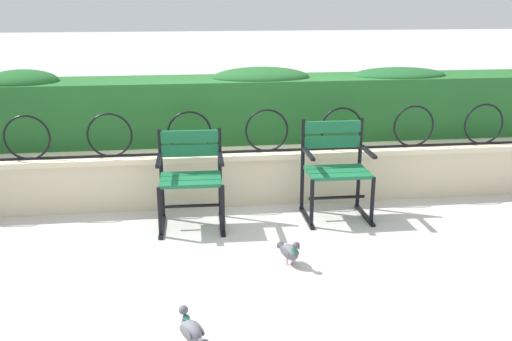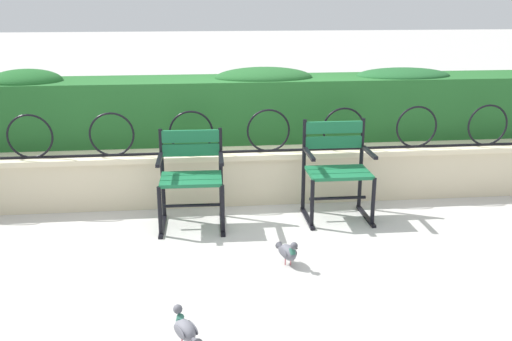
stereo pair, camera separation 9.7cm
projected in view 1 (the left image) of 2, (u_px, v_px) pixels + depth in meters
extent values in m
plane|color=#B7B5AF|center=(258.00, 237.00, 4.86)|extent=(60.00, 60.00, 0.00)
cube|color=beige|center=(245.00, 178.00, 5.68)|extent=(6.93, 0.35, 0.46)
cube|color=beige|center=(245.00, 153.00, 5.61)|extent=(6.93, 0.41, 0.05)
cylinder|color=black|center=(246.00, 151.00, 5.52)|extent=(6.40, 0.02, 0.02)
torus|color=black|center=(27.00, 138.00, 5.22)|extent=(0.42, 0.02, 0.42)
torus|color=black|center=(110.00, 135.00, 5.31)|extent=(0.42, 0.02, 0.42)
torus|color=black|center=(190.00, 133.00, 5.40)|extent=(0.42, 0.02, 0.42)
torus|color=black|center=(267.00, 131.00, 5.49)|extent=(0.42, 0.02, 0.42)
torus|color=black|center=(341.00, 128.00, 5.58)|extent=(0.42, 0.02, 0.42)
torus|color=black|center=(414.00, 126.00, 5.67)|extent=(0.42, 0.02, 0.42)
torus|color=black|center=(484.00, 124.00, 5.77)|extent=(0.42, 0.02, 0.42)
cube|color=#236028|center=(240.00, 108.00, 6.00)|extent=(6.80, 0.68, 0.64)
ellipsoid|color=#1F5C26|center=(21.00, 82.00, 5.64)|extent=(0.72, 0.61, 0.24)
ellipsoid|color=#205626|center=(261.00, 78.00, 5.93)|extent=(1.01, 0.61, 0.21)
ellipsoid|color=#1F5829|center=(399.00, 75.00, 6.12)|extent=(1.00, 0.61, 0.16)
cube|color=#19663D|center=(191.00, 184.00, 4.81)|extent=(0.53, 0.14, 0.03)
cube|color=#19663D|center=(191.00, 180.00, 4.94)|extent=(0.53, 0.14, 0.03)
cube|color=#19663D|center=(191.00, 175.00, 5.07)|extent=(0.53, 0.14, 0.03)
cube|color=#19663D|center=(190.00, 137.00, 5.08)|extent=(0.53, 0.04, 0.11)
cube|color=#19663D|center=(190.00, 150.00, 5.11)|extent=(0.53, 0.04, 0.11)
cylinder|color=black|center=(220.00, 173.00, 5.20)|extent=(0.04, 0.04, 0.83)
cylinder|color=black|center=(223.00, 210.00, 4.85)|extent=(0.04, 0.04, 0.44)
cube|color=black|center=(222.00, 224.00, 5.09)|extent=(0.05, 0.52, 0.02)
cube|color=black|center=(221.00, 159.00, 4.92)|extent=(0.05, 0.40, 0.03)
cylinder|color=black|center=(161.00, 175.00, 5.15)|extent=(0.04, 0.04, 0.83)
cylinder|color=black|center=(160.00, 212.00, 4.80)|extent=(0.04, 0.04, 0.44)
cube|color=black|center=(162.00, 227.00, 5.04)|extent=(0.05, 0.52, 0.02)
cube|color=black|center=(159.00, 160.00, 4.86)|extent=(0.05, 0.40, 0.03)
cylinder|color=black|center=(192.00, 206.00, 5.01)|extent=(0.50, 0.04, 0.03)
cube|color=#19663D|center=(342.00, 177.00, 5.02)|extent=(0.55, 0.13, 0.03)
cube|color=#19663D|center=(338.00, 172.00, 5.15)|extent=(0.55, 0.13, 0.03)
cube|color=#19663D|center=(334.00, 168.00, 5.28)|extent=(0.55, 0.13, 0.03)
cube|color=#19663D|center=(333.00, 127.00, 5.27)|extent=(0.55, 0.03, 0.11)
cube|color=#19663D|center=(332.00, 142.00, 5.31)|extent=(0.55, 0.03, 0.11)
cylinder|color=black|center=(359.00, 164.00, 5.41)|extent=(0.04, 0.04, 0.88)
cylinder|color=black|center=(372.00, 201.00, 5.07)|extent=(0.04, 0.04, 0.44)
cube|color=black|center=(365.00, 215.00, 5.31)|extent=(0.04, 0.52, 0.02)
cube|color=black|center=(368.00, 152.00, 5.13)|extent=(0.04, 0.40, 0.03)
cylinder|color=black|center=(303.00, 166.00, 5.35)|extent=(0.04, 0.04, 0.88)
cylinder|color=black|center=(312.00, 204.00, 5.00)|extent=(0.04, 0.04, 0.44)
cube|color=black|center=(307.00, 218.00, 5.24)|extent=(0.04, 0.52, 0.02)
cube|color=black|center=(308.00, 154.00, 5.07)|extent=(0.04, 0.40, 0.03)
cylinder|color=black|center=(337.00, 198.00, 5.22)|extent=(0.52, 0.03, 0.03)
ellipsoid|color=#5B5B66|center=(290.00, 252.00, 4.33)|extent=(0.16, 0.21, 0.11)
cylinder|color=#2D6B56|center=(294.00, 251.00, 4.26)|extent=(0.06, 0.07, 0.06)
sphere|color=#494951|center=(296.00, 245.00, 4.22)|extent=(0.06, 0.06, 0.06)
cone|color=black|center=(298.00, 248.00, 4.20)|extent=(0.02, 0.03, 0.01)
cone|color=#404047|center=(283.00, 247.00, 4.43)|extent=(0.08, 0.09, 0.06)
ellipsoid|color=#4E4E56|center=(294.00, 250.00, 4.35)|extent=(0.06, 0.14, 0.07)
ellipsoid|color=#4E4E56|center=(284.00, 252.00, 4.32)|extent=(0.06, 0.14, 0.07)
cylinder|color=#C6515B|center=(292.00, 262.00, 4.35)|extent=(0.01, 0.01, 0.05)
cylinder|color=#C6515B|center=(287.00, 262.00, 4.35)|extent=(0.01, 0.01, 0.05)
ellipsoid|color=slate|center=(191.00, 330.00, 3.31)|extent=(0.17, 0.21, 0.11)
cylinder|color=#2D6B56|center=(186.00, 320.00, 3.35)|extent=(0.07, 0.07, 0.06)
sphere|color=#55555D|center=(183.00, 310.00, 3.36)|extent=(0.06, 0.06, 0.06)
cone|color=black|center=(181.00, 308.00, 3.38)|extent=(0.02, 0.03, 0.01)
cone|color=#4A4A52|center=(201.00, 341.00, 3.22)|extent=(0.09, 0.10, 0.06)
ellipsoid|color=#5B5B63|center=(185.00, 333.00, 3.28)|extent=(0.08, 0.14, 0.07)
ellipsoid|color=#5B5B63|center=(198.00, 328.00, 3.32)|extent=(0.08, 0.14, 0.07)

